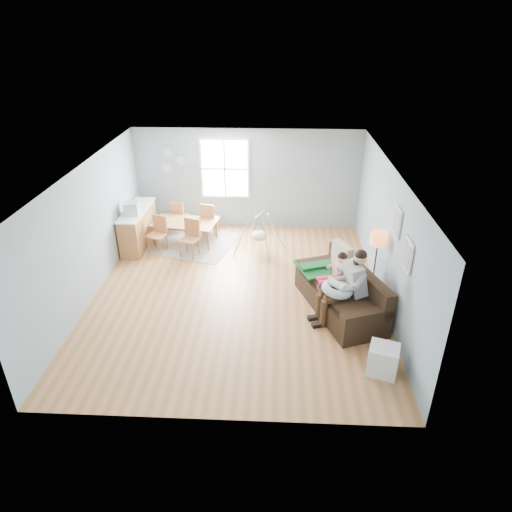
# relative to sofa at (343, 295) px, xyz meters

# --- Properties ---
(room) EXTENTS (8.40, 9.40, 3.90)m
(room) POSITION_rel_sofa_xyz_m (-2.15, 0.53, 2.09)
(room) COLOR olive
(window) EXTENTS (1.32, 0.08, 1.62)m
(window) POSITION_rel_sofa_xyz_m (-2.75, 4.00, 1.32)
(window) COLOR white
(window) RESTS_ON room
(pictures) EXTENTS (0.05, 1.34, 0.74)m
(pictures) POSITION_rel_sofa_xyz_m (0.82, -0.52, 1.52)
(pictures) COLOR white
(pictures) RESTS_ON room
(wall_plates) EXTENTS (0.67, 0.02, 0.66)m
(wall_plates) POSITION_rel_sofa_xyz_m (-4.15, 4.00, 1.50)
(wall_plates) COLOR #9DB2BC
(wall_plates) RESTS_ON room
(sofa) EXTENTS (1.71, 2.48, 0.92)m
(sofa) POSITION_rel_sofa_xyz_m (0.00, 0.00, 0.00)
(sofa) COLOR black
(sofa) RESTS_ON room
(green_throw) EXTENTS (1.27, 1.15, 0.04)m
(green_throw) POSITION_rel_sofa_xyz_m (-0.35, 0.68, 0.26)
(green_throw) COLOR #166028
(green_throw) RESTS_ON sofa
(beige_pillow) EXTENTS (0.40, 0.58, 0.57)m
(beige_pillow) POSITION_rel_sofa_xyz_m (0.02, 0.64, 0.52)
(beige_pillow) COLOR beige
(beige_pillow) RESTS_ON sofa
(father) EXTENTS (1.11, 0.69, 1.48)m
(father) POSITION_rel_sofa_xyz_m (-0.02, -0.35, 0.47)
(father) COLOR #959598
(father) RESTS_ON sofa
(nursing_pillow) EXTENTS (0.74, 0.73, 0.24)m
(nursing_pillow) POSITION_rel_sofa_xyz_m (-0.18, -0.42, 0.39)
(nursing_pillow) COLOR silver
(nursing_pillow) RESTS_ON father
(infant) EXTENTS (0.34, 0.38, 0.15)m
(infant) POSITION_rel_sofa_xyz_m (-0.21, -0.38, 0.49)
(infant) COLOR silver
(infant) RESTS_ON nursing_pillow
(toddler) EXTENTS (0.64, 0.42, 0.95)m
(toddler) POSITION_rel_sofa_xyz_m (-0.15, 0.17, 0.46)
(toddler) COLOR silver
(toddler) RESTS_ON sofa
(floor_lamp) EXTENTS (0.31, 0.31, 1.52)m
(floor_lamp) POSITION_rel_sofa_xyz_m (0.65, 0.43, 0.93)
(floor_lamp) COLOR black
(floor_lamp) RESTS_ON room
(storage_cube) EXTENTS (0.57, 0.54, 0.52)m
(storage_cube) POSITION_rel_sofa_xyz_m (0.44, -1.83, -0.07)
(storage_cube) COLOR white
(storage_cube) RESTS_ON room
(rug) EXTENTS (2.79, 2.38, 0.01)m
(rug) POSITION_rel_sofa_xyz_m (-3.70, 2.88, -0.32)
(rug) COLOR #A4A096
(rug) RESTS_ON room
(dining_table) EXTENTS (1.73, 1.15, 0.56)m
(dining_table) POSITION_rel_sofa_xyz_m (-3.70, 2.88, -0.04)
(dining_table) COLOR #945E30
(dining_table) RESTS_ON rug
(chair_sw) EXTENTS (0.52, 0.52, 0.90)m
(chair_sw) POSITION_rel_sofa_xyz_m (-4.26, 2.42, 0.18)
(chair_sw) COLOR #956133
(chair_sw) RESTS_ON rug
(chair_se) EXTENTS (0.52, 0.52, 0.92)m
(chair_se) POSITION_rel_sofa_xyz_m (-3.42, 2.20, 0.20)
(chair_se) COLOR #956133
(chair_se) RESTS_ON rug
(chair_nw) EXTENTS (0.47, 0.47, 0.85)m
(chair_nw) POSITION_rel_sofa_xyz_m (-3.97, 3.58, 0.15)
(chair_nw) COLOR #956133
(chair_nw) RESTS_ON rug
(chair_ne) EXTENTS (0.51, 0.51, 0.92)m
(chair_ne) POSITION_rel_sofa_xyz_m (-3.13, 3.35, 0.19)
(chair_ne) COLOR #956133
(chair_ne) RESTS_ON rug
(counter) EXTENTS (0.55, 1.76, 0.98)m
(counter) POSITION_rel_sofa_xyz_m (-4.85, 2.69, 0.17)
(counter) COLOR #945E30
(counter) RESTS_ON room
(monitor) EXTENTS (0.36, 0.34, 0.31)m
(monitor) POSITION_rel_sofa_xyz_m (-4.84, 2.35, 0.81)
(monitor) COLOR #AAABAF
(monitor) RESTS_ON counter
(baby_swing) EXTENTS (1.26, 1.27, 0.99)m
(baby_swing) POSITION_rel_sofa_xyz_m (-1.77, 2.46, 0.11)
(baby_swing) COLOR #AAABAF
(baby_swing) RESTS_ON room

